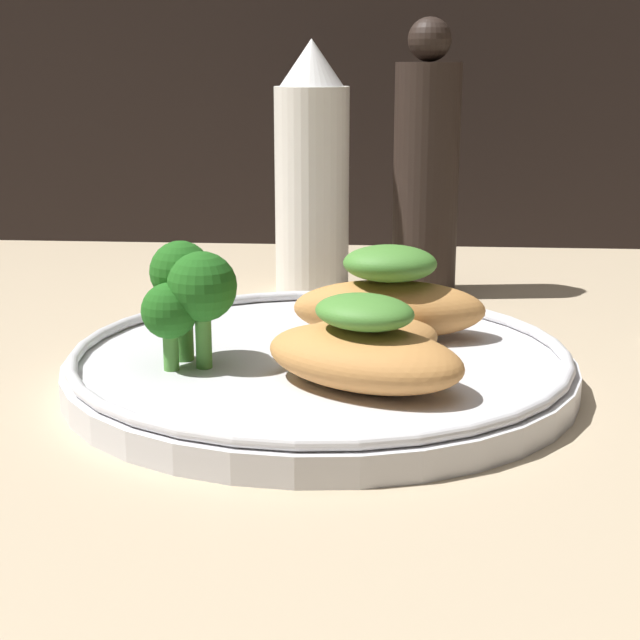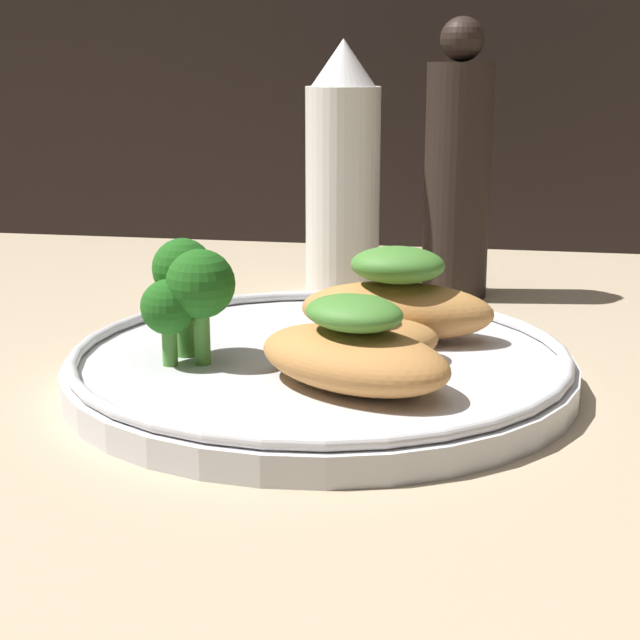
# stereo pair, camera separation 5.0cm
# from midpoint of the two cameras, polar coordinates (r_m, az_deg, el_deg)

# --- Properties ---
(ground_plane) EXTENTS (1.80, 1.80, 0.01)m
(ground_plane) POSITION_cam_midpoint_polar(r_m,az_deg,el_deg) (0.51, 2.81, -4.29)
(ground_plane) COLOR tan
(plate) EXTENTS (0.26, 0.26, 0.02)m
(plate) POSITION_cam_midpoint_polar(r_m,az_deg,el_deg) (0.50, 2.83, -2.69)
(plate) COLOR silver
(plate) RESTS_ON ground_plane
(grilled_meat_front) EXTENTS (0.11, 0.10, 0.04)m
(grilled_meat_front) POSITION_cam_midpoint_polar(r_m,az_deg,el_deg) (0.45, 5.12, -1.91)
(grilled_meat_front) COLOR #BC7F42
(grilled_meat_front) RESTS_ON plate
(grilled_meat_middle) EXTENTS (0.10, 0.08, 0.04)m
(grilled_meat_middle) POSITION_cam_midpoint_polar(r_m,az_deg,el_deg) (0.49, 5.21, -1.17)
(grilled_meat_middle) COLOR #BC7F42
(grilled_meat_middle) RESTS_ON plate
(grilled_meat_back) EXTENTS (0.11, 0.05, 0.05)m
(grilled_meat_back) POSITION_cam_midpoint_polar(r_m,az_deg,el_deg) (0.53, 7.16, 1.07)
(grilled_meat_back) COLOR #BC7F42
(grilled_meat_back) RESTS_ON plate
(broccoli_bunch) EXTENTS (0.05, 0.05, 0.06)m
(broccoli_bunch) POSITION_cam_midpoint_polar(r_m,az_deg,el_deg) (0.49, -4.86, 1.87)
(broccoli_bunch) COLOR #4C8E38
(broccoli_bunch) RESTS_ON plate
(sauce_bottle) EXTENTS (0.05, 0.05, 0.18)m
(sauce_bottle) POSITION_cam_midpoint_polar(r_m,az_deg,el_deg) (0.69, 3.41, 8.46)
(sauce_bottle) COLOR white
(sauce_bottle) RESTS_ON ground_plane
(pepper_grinder) EXTENTS (0.05, 0.05, 0.19)m
(pepper_grinder) POSITION_cam_midpoint_polar(r_m,az_deg,el_deg) (0.69, 10.08, 8.45)
(pepper_grinder) COLOR black
(pepper_grinder) RESTS_ON ground_plane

